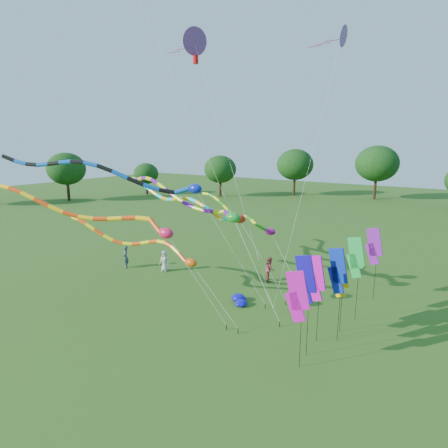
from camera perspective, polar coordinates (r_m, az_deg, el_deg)
The scene contains 21 objects.
ground at distance 21.74m, azimuth -3.59°, elevation -15.58°, with size 160.00×160.00×0.00m, color #265215.
tree_ring at distance 18.37m, azimuth -6.89°, elevation -3.31°, with size 114.00×118.43×9.47m.
tube_kite_red at distance 23.14m, azimuth -11.83°, elevation -3.19°, with size 11.89×1.67×5.92m.
tube_kite_orange at distance 23.89m, azimuth -19.84°, elevation 1.65°, with size 16.57×4.14×8.21m.
tube_kite_purple at distance 25.91m, azimuth -5.85°, elevation 3.90°, with size 15.55×4.18×8.23m.
tube_kite_blue at distance 24.45m, azimuth -16.30°, elevation 7.11°, with size 16.41×6.44×9.95m.
tube_kite_cyan at distance 26.94m, azimuth -4.30°, elevation 2.89°, with size 13.74×1.57×7.64m.
tube_kite_green at distance 30.91m, azimuth 2.92°, elevation 1.14°, with size 11.58×4.84×6.08m.
delta_kite_high_a at distance 26.49m, azimuth -4.58°, elevation 25.94°, with size 8.85×2.21×17.76m.
delta_kite_high_c at distance 27.86m, azimuth 17.54°, elevation 25.61°, with size 2.86×7.27×17.93m.
banner_pole_blue_a at distance 18.22m, azimuth 12.23°, elevation -8.36°, with size 1.16×0.11×5.09m.
banner_pole_blue_b at distance 20.00m, azimuth 16.89°, elevation -6.90°, with size 1.15×0.32×5.03m.
banner_pole_magenta_b at distance 17.29m, azimuth 11.06°, elevation -10.85°, with size 1.15×0.32×4.69m.
banner_pole_orange at distance 21.23m, azimuth 17.18°, elevation -7.56°, with size 1.13×0.43×4.41m.
banner_pole_green at distance 22.67m, azimuth 19.40°, elevation -4.88°, with size 1.16×0.22×5.00m.
banner_pole_violet at distance 25.92m, azimuth 21.85°, elevation -3.21°, with size 1.16×0.20×4.88m.
banner_pole_magenta_a at distance 19.82m, azimuth 13.79°, elevation -8.06°, with size 1.15×0.30×4.65m.
blue_nylon_heap at distance 24.50m, azimuth 3.32°, elevation -11.73°, with size 1.25×1.36×0.46m.
person_a at distance 30.54m, azimuth -9.05°, elevation -5.59°, with size 0.83×0.54×1.70m, color beige.
person_b at distance 31.98m, azimuth -14.77°, elevation -4.88°, with size 0.68×0.44×1.86m, color #39434F.
person_c at distance 28.33m, azimuth 6.96°, elevation -6.83°, with size 0.89×0.69×1.83m, color brown.
Camera 1 is at (11.68, -15.26, 10.17)m, focal length 30.00 mm.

